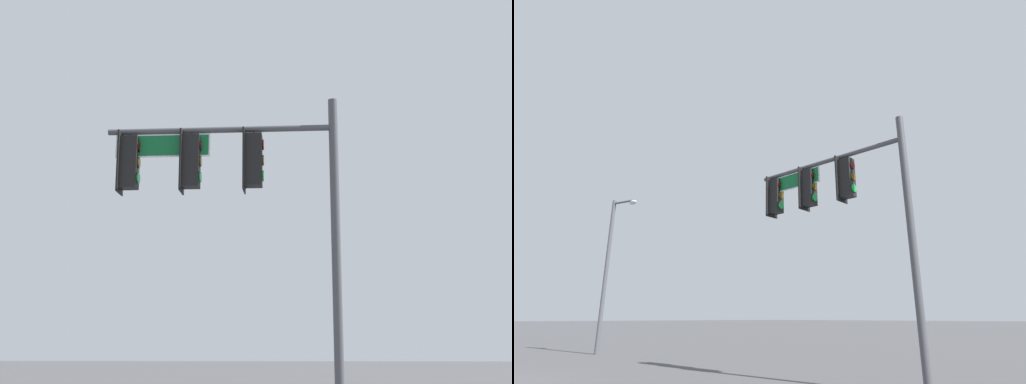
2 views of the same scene
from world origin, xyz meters
TOP-DOWN VIEW (x-y plane):
  - signal_pole_near at (-6.03, -8.06)m, footprint 4.77×0.84m

SIDE VIEW (x-z plane):
  - signal_pole_near at x=-6.03m, z-range 1.52..8.02m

